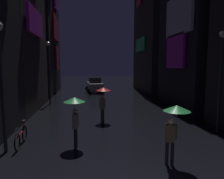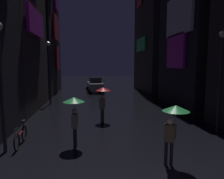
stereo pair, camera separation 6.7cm
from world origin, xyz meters
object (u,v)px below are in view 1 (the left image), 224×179
pedestrian_far_right_red (103,95)px  car_distant (95,85)px  pedestrian_foreground_right_green (175,118)px  pedestrian_midstreet_left_green (75,108)px  streetlamp_right_near (221,69)px  streetlamp_left_far (49,66)px  streetlamp_left_near (1,72)px  bicycle_parked_at_storefront (21,137)px

pedestrian_far_right_red → car_distant: size_ratio=0.50×
pedestrian_foreground_right_green → pedestrian_midstreet_left_green: bearing=148.7°
pedestrian_far_right_red → streetlamp_right_near: bearing=-24.2°
streetlamp_left_far → streetlamp_left_near: bearing=-90.0°
pedestrian_midstreet_left_green → streetlamp_left_near: size_ratio=0.42×
pedestrian_far_right_red → bicycle_parked_at_storefront: 5.14m
pedestrian_midstreet_left_green → bicycle_parked_at_storefront: bearing=169.9°
streetlamp_left_near → streetlamp_left_far: (0.00, 10.11, 0.23)m
car_distant → streetlamp_left_far: 9.08m
pedestrian_midstreet_left_green → pedestrian_foreground_right_green: bearing=-31.3°
bicycle_parked_at_storefront → streetlamp_left_near: bearing=-121.9°
pedestrian_foreground_right_green → streetlamp_left_near: 6.63m
car_distant → pedestrian_foreground_right_green: bearing=-84.6°
bicycle_parked_at_storefront → streetlamp_right_near: (9.60, 0.59, 2.87)m
pedestrian_midstreet_left_green → streetlamp_left_near: 3.15m
pedestrian_foreground_right_green → streetlamp_right_near: streetlamp_right_near is taller
bicycle_parked_at_storefront → streetlamp_left_far: (-0.40, 9.46, 3.05)m
streetlamp_left_near → pedestrian_foreground_right_green: bearing=-16.8°
streetlamp_right_near → streetlamp_left_far: bearing=138.4°
pedestrian_foreground_right_green → pedestrian_far_right_red: bearing=108.9°
pedestrian_midstreet_left_green → streetlamp_right_near: (7.27, 1.00, 1.59)m
streetlamp_left_far → bicycle_parked_at_storefront: bearing=-87.6°
pedestrian_far_right_red → streetlamp_left_near: (-4.23, -3.83, 1.54)m
streetlamp_right_near → streetlamp_left_far: size_ratio=0.94×
car_distant → streetlamp_left_far: streetlamp_left_far is taller
car_distant → streetlamp_left_near: streetlamp_left_near is taller
pedestrian_midstreet_left_green → streetlamp_right_near: bearing=7.9°
pedestrian_foreground_right_green → streetlamp_right_near: size_ratio=0.41×
pedestrian_midstreet_left_green → streetlamp_left_far: size_ratio=0.39×
streetlamp_right_near → pedestrian_far_right_red: bearing=155.8°
streetlamp_left_near → bicycle_parked_at_storefront: bearing=58.1°
pedestrian_midstreet_left_green → streetlamp_right_near: streetlamp_right_near is taller
pedestrian_far_right_red → bicycle_parked_at_storefront: size_ratio=1.16×
pedestrian_far_right_red → bicycle_parked_at_storefront: (-3.83, -3.18, -1.28)m
pedestrian_far_right_red → streetlamp_left_far: streetlamp_left_far is taller
pedestrian_midstreet_left_green → streetlamp_left_near: streetlamp_left_near is taller
streetlamp_left_far → car_distant: bearing=60.4°
bicycle_parked_at_storefront → streetlamp_left_far: streetlamp_left_far is taller
bicycle_parked_at_storefront → pedestrian_far_right_red: bearing=39.8°
streetlamp_left_far → pedestrian_midstreet_left_green: bearing=-74.5°
car_distant → bicycle_parked_at_storefront: bearing=-102.9°
pedestrian_foreground_right_green → bicycle_parked_at_storefront: bearing=156.6°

